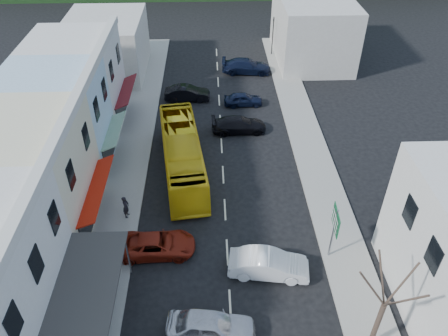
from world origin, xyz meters
TOP-DOWN VIEW (x-y plane):
  - ground at (0.00, 0.00)m, footprint 120.00×120.00m
  - sidewalk_left at (-7.50, 10.00)m, footprint 3.00×52.00m
  - sidewalk_right at (7.50, 10.00)m, footprint 3.00×52.00m
  - shopfront_row at (-12.49, 5.00)m, footprint 8.25×30.00m
  - distant_block_left at (-12.00, 27.00)m, footprint 8.00×10.00m
  - distant_block_right at (11.00, 30.00)m, footprint 8.00×12.00m
  - bus at (-3.15, 8.58)m, footprint 4.02×11.83m
  - car_silver at (-1.11, -5.79)m, footprint 4.57×2.28m
  - car_white at (2.42, -1.76)m, footprint 4.60×2.37m
  - car_red at (-4.46, 0.18)m, footprint 4.65×2.02m
  - car_black_near at (1.62, 14.19)m, footprint 4.56×2.00m
  - car_navy_mid at (2.33, 18.94)m, footprint 4.46×1.94m
  - car_black_far at (-3.17, 20.18)m, footprint 4.45×1.92m
  - car_navy_far at (3.19, 26.22)m, footprint 4.62×2.15m
  - pedestrian_left at (-6.84, 3.43)m, footprint 0.48×0.65m
  - direction_sign at (6.40, -0.56)m, footprint 0.44×1.83m
  - street_tree at (7.18, -6.72)m, footprint 3.17×3.17m
  - traffic_signal at (6.60, 30.94)m, footprint 0.60×0.99m

SIDE VIEW (x-z plane):
  - ground at x=0.00m, z-range 0.00..0.00m
  - sidewalk_left at x=-7.50m, z-range 0.00..0.15m
  - sidewalk_right at x=7.50m, z-range 0.00..0.15m
  - car_silver at x=-1.11m, z-range 0.00..1.40m
  - car_white at x=2.42m, z-range 0.00..1.40m
  - car_red at x=-4.46m, z-range 0.00..1.40m
  - car_black_near at x=1.62m, z-range 0.00..1.40m
  - car_navy_mid at x=2.33m, z-range 0.00..1.40m
  - car_black_far at x=-3.17m, z-range 0.00..1.40m
  - car_navy_far at x=3.19m, z-range 0.00..1.40m
  - pedestrian_left at x=-6.84m, z-range 0.15..1.85m
  - bus at x=-3.15m, z-range 0.00..3.10m
  - direction_sign at x=6.40m, z-range 0.00..4.00m
  - traffic_signal at x=6.60m, z-range 0.00..4.58m
  - distant_block_left at x=-12.00m, z-range 0.00..6.00m
  - distant_block_right at x=11.00m, z-range 0.00..7.00m
  - street_tree at x=7.18m, z-range 0.00..7.21m
  - shopfront_row at x=-12.49m, z-range 0.00..8.00m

